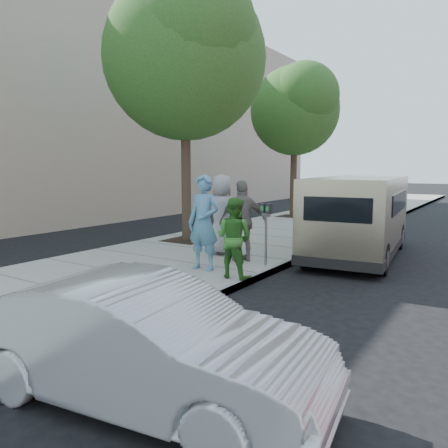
% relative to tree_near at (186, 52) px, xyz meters
% --- Properties ---
extents(ground, '(120.00, 120.00, 0.00)m').
position_rel_tree_near_xyz_m(ground, '(2.25, -2.40, -5.55)').
color(ground, black).
rests_on(ground, ground).
extents(sidewalk, '(5.00, 60.00, 0.15)m').
position_rel_tree_near_xyz_m(sidewalk, '(1.25, -2.40, -5.47)').
color(sidewalk, gray).
rests_on(sidewalk, ground).
extents(curb_face, '(0.12, 60.00, 0.16)m').
position_rel_tree_near_xyz_m(curb_face, '(3.69, -2.40, -5.47)').
color(curb_face, gray).
rests_on(curb_face, ground).
extents(tree_near, '(4.62, 4.60, 7.53)m').
position_rel_tree_near_xyz_m(tree_near, '(0.00, 0.00, 0.00)').
color(tree_near, black).
rests_on(tree_near, sidewalk).
extents(tree_far, '(3.92, 3.80, 6.49)m').
position_rel_tree_near_xyz_m(tree_far, '(-0.00, 7.60, -0.66)').
color(tree_far, black).
rests_on(tree_far, sidewalk).
extents(parking_meter, '(0.30, 0.18, 1.38)m').
position_rel_tree_near_xyz_m(parking_meter, '(3.50, -1.72, -4.40)').
color(parking_meter, gray).
rests_on(parking_meter, sidewalk).
extents(van, '(2.40, 5.71, 2.06)m').
position_rel_tree_near_xyz_m(van, '(4.71, 1.18, -4.46)').
color(van, tan).
rests_on(van, ground).
extents(sedan, '(3.91, 1.81, 1.24)m').
position_rel_tree_near_xyz_m(sedan, '(5.02, -7.18, -4.93)').
color(sedan, '#B5B9BD').
rests_on(sedan, ground).
extents(person_officer, '(0.75, 0.51, 2.01)m').
position_rel_tree_near_xyz_m(person_officer, '(2.57, -2.76, -4.39)').
color(person_officer, '#528DAF').
rests_on(person_officer, sidewalk).
extents(person_green_shirt, '(0.79, 0.62, 1.58)m').
position_rel_tree_near_xyz_m(person_green_shirt, '(3.45, -2.98, -4.60)').
color(person_green_shirt, '#327C28').
rests_on(person_green_shirt, sidewalk).
extents(person_gray_shirt, '(1.16, 1.00, 2.00)m').
position_rel_tree_near_xyz_m(person_gray_shirt, '(1.99, -1.18, -4.40)').
color(person_gray_shirt, '#959598').
rests_on(person_gray_shirt, sidewalk).
extents(person_striped_polo, '(1.09, 1.11, 1.87)m').
position_rel_tree_near_xyz_m(person_striped_polo, '(2.83, -1.58, -4.46)').
color(person_striped_polo, gray).
rests_on(person_striped_polo, sidewalk).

